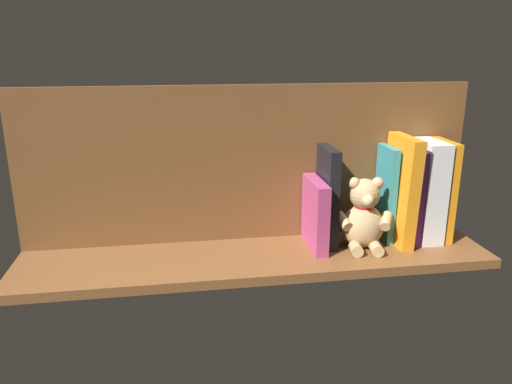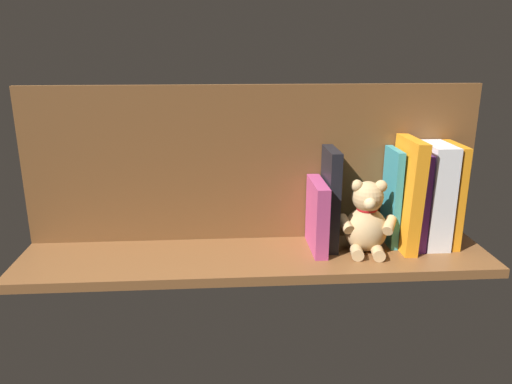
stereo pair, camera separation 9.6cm
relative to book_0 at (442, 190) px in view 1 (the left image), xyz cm
name	(u,v)px [view 1 (the left image)]	position (x,y,z in cm)	size (l,w,h in cm)	color
ground_plane	(256,257)	(47.24, 3.20, -13.48)	(109.60, 24.91, 2.20)	brown
shelf_back_panel	(249,164)	(47.24, -7.00, 6.67)	(109.60, 1.50, 38.11)	brown
book_0	(442,190)	(0.00, 0.00, 0.00)	(2.03, 11.71, 24.77)	orange
dictionary_thick_white	(426,191)	(4.32, 0.30, 0.05)	(5.69, 12.11, 24.87)	white
book_1	(410,195)	(8.56, 0.32, -0.77)	(1.86, 12.34, 23.23)	purple
book_2	(401,190)	(11.44, 1.32, 0.80)	(2.97, 14.34, 26.36)	orange
book_3	(386,194)	(14.24, -0.96, -0.60)	(1.72, 9.79, 23.57)	teal
teddy_bear	(364,217)	(21.40, 3.83, -4.70)	(14.02, 12.15, 17.45)	tan
book_4	(327,197)	(29.40, -0.11, -0.39)	(2.57, 11.49, 23.98)	black
book_5	(315,214)	(32.65, 1.36, -4.07)	(3.00, 14.42, 16.62)	#B23F72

